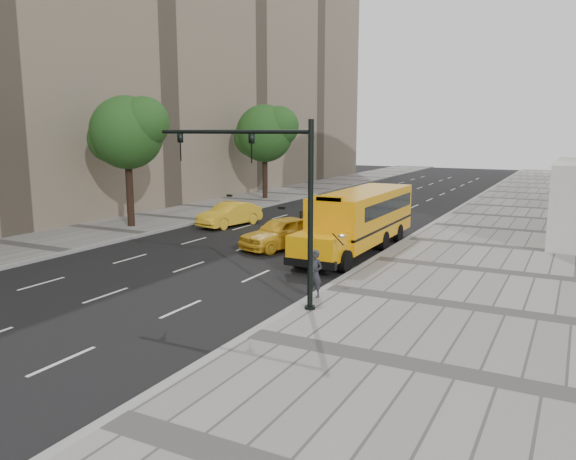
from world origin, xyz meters
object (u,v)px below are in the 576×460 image
at_px(school_bus, 361,216).
at_px(taxi_near, 282,233).
at_px(traffic_signal, 273,190).
at_px(tree_b, 128,132).
at_px(tree_c, 266,133).
at_px(pedestrian, 315,274).
at_px(taxi_far, 230,214).

relative_size(school_bus, taxi_near, 2.40).
bearing_deg(traffic_signal, tree_b, 147.77).
distance_m(tree_c, school_bus, 22.36).
relative_size(tree_c, school_bus, 0.72).
xyz_separation_m(school_bus, traffic_signal, (0.69, -10.47, 2.33)).
bearing_deg(pedestrian, taxi_near, 135.59).
bearing_deg(school_bus, taxi_near, -157.20).
bearing_deg(school_bus, pedestrian, -79.76).
bearing_deg(school_bus, taxi_far, 163.68).
relative_size(tree_c, pedestrian, 4.83).
bearing_deg(tree_c, school_bus, -47.31).
height_order(school_bus, taxi_near, school_bus).
distance_m(taxi_near, traffic_signal, 10.47).
xyz_separation_m(tree_b, taxi_far, (4.96, 3.55, -5.20)).
distance_m(tree_c, pedestrian, 30.62).
bearing_deg(traffic_signal, school_bus, 93.78).
distance_m(pedestrian, traffic_signal, 3.49).
height_order(school_bus, pedestrian, school_bus).
xyz_separation_m(taxi_near, pedestrian, (5.42, -7.55, 0.19)).
xyz_separation_m(taxi_near, taxi_far, (-6.19, 4.50, -0.06)).
height_order(tree_b, school_bus, tree_b).
bearing_deg(taxi_far, tree_c, 120.51).
xyz_separation_m(tree_b, pedestrian, (16.57, -8.50, -4.95)).
distance_m(taxi_near, taxi_far, 7.66).
relative_size(school_bus, pedestrian, 6.73).
distance_m(tree_c, taxi_near, 21.55).
xyz_separation_m(tree_b, taxi_near, (11.15, -0.95, -5.14)).
bearing_deg(tree_c, taxi_near, -57.88).
bearing_deg(taxi_far, traffic_signal, -41.46).
height_order(tree_c, taxi_near, tree_c).
bearing_deg(tree_b, tree_c, 89.97).
relative_size(tree_c, taxi_near, 1.72).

